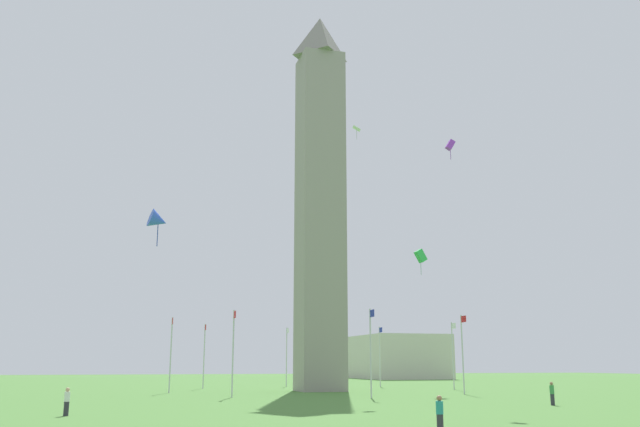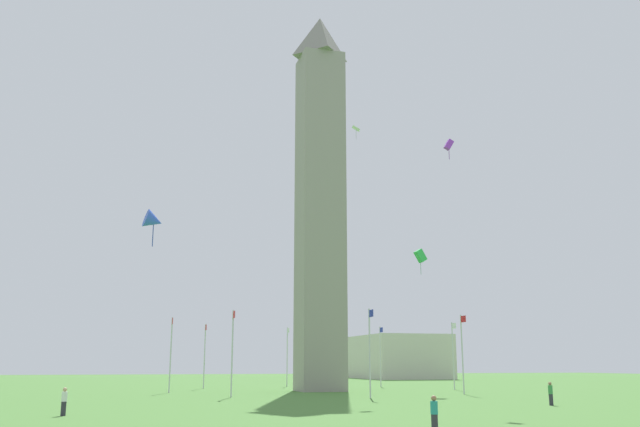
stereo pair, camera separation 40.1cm
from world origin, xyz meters
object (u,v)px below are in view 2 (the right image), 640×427
(obelisk_monument, at_px, (320,193))
(flagpole_nw, at_px, (232,349))
(person_green_shirt, at_px, (551,394))
(kite_purple_box, at_px, (449,145))
(flagpole_e, at_px, (453,352))
(flagpole_n, at_px, (370,348))
(kite_green_box, at_px, (420,256))
(person_white_shirt, at_px, (64,402))
(flagpole_se, at_px, (380,354))
(flagpole_s, at_px, (287,354))
(distant_building, at_px, (392,357))
(flagpole_sw, at_px, (205,353))
(kite_white_diamond, at_px, (356,129))
(flagpole_ne, at_px, (462,350))
(kite_blue_delta, at_px, (154,221))
(flagpole_w, at_px, (171,351))
(person_teal_shirt, at_px, (434,415))

(obelisk_monument, relative_size, flagpole_nw, 5.79)
(person_green_shirt, relative_size, kite_purple_box, 0.98)
(flagpole_e, relative_size, flagpole_nw, 1.00)
(flagpole_n, height_order, kite_green_box, kite_green_box)
(person_green_shirt, distance_m, person_white_shirt, 33.14)
(flagpole_se, relative_size, kite_purple_box, 4.57)
(kite_green_box, relative_size, kite_purple_box, 1.64)
(flagpole_s, bearing_deg, kite_green_box, 20.48)
(flagpole_n, height_order, distant_building, distant_building)
(flagpole_sw, distance_m, kite_white_diamond, 34.13)
(person_green_shirt, bearing_deg, flagpole_n, 12.97)
(flagpole_ne, height_order, kite_white_diamond, kite_white_diamond)
(obelisk_monument, xyz_separation_m, kite_green_box, (7.83, 8.98, -8.26))
(flagpole_ne, relative_size, kite_green_box, 2.78)
(flagpole_s, bearing_deg, person_white_shirt, -27.20)
(person_green_shirt, distance_m, kite_blue_delta, 32.19)
(flagpole_ne, bearing_deg, flagpole_nw, -90.00)
(flagpole_w, bearing_deg, kite_green_box, 72.91)
(flagpole_s, height_order, flagpole_w, same)
(flagpole_s, relative_size, flagpole_nw, 1.00)
(kite_blue_delta, height_order, distant_building, kite_blue_delta)
(flagpole_e, bearing_deg, flagpole_sw, -112.50)
(distant_building, bearing_deg, person_green_shirt, -14.76)
(person_teal_shirt, bearing_deg, flagpole_w, -12.53)
(flagpole_w, xyz_separation_m, kite_green_box, (7.77, 25.26, 9.97))
(flagpole_n, xyz_separation_m, kite_purple_box, (9.91, 3.50, 16.05))
(kite_white_diamond, bearing_deg, kite_purple_box, 10.72)
(person_teal_shirt, height_order, person_white_shirt, person_white_shirt)
(person_white_shirt, xyz_separation_m, kite_white_diamond, (-19.21, 24.71, 25.77))
(person_teal_shirt, distance_m, person_green_shirt, 23.24)
(flagpole_se, relative_size, person_teal_shirt, 4.88)
(flagpole_w, bearing_deg, kite_purple_box, 37.06)
(distant_building, bearing_deg, flagpole_ne, -16.45)
(flagpole_w, height_order, kite_blue_delta, kite_blue_delta)
(flagpole_s, relative_size, kite_green_box, 2.78)
(flagpole_n, xyz_separation_m, flagpole_nw, (-4.77, -11.51, 0.00))
(flagpole_ne, xyz_separation_m, kite_green_box, (-3.74, -2.53, 9.97))
(kite_white_diamond, bearing_deg, obelisk_monument, -176.60)
(flagpole_nw, xyz_separation_m, kite_white_diamond, (-0.23, 12.18, 22.29))
(person_white_shirt, bearing_deg, obelisk_monument, -1.54)
(flagpole_e, height_order, flagpole_w, same)
(person_teal_shirt, height_order, kite_white_diamond, kite_white_diamond)
(person_teal_shirt, xyz_separation_m, kite_white_diamond, (-34.29, 8.34, 25.77))
(flagpole_nw, bearing_deg, obelisk_monument, 135.15)
(obelisk_monument, bearing_deg, kite_white_diamond, 3.40)
(flagpole_n, distance_m, flagpole_sw, 30.08)
(flagpole_w, height_order, person_teal_shirt, flagpole_w)
(flagpole_nw, distance_m, kite_white_diamond, 25.41)
(flagpole_e, xyz_separation_m, flagpole_se, (-11.51, -4.77, 0.00))
(flagpole_w, bearing_deg, obelisk_monument, 90.22)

